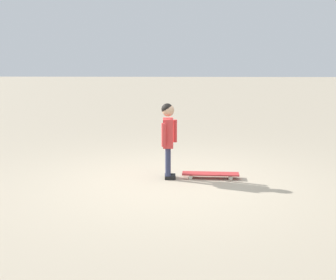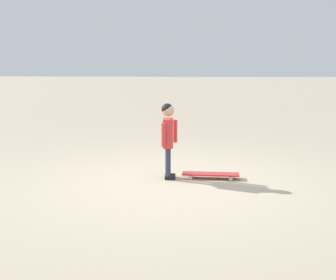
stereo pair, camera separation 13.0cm
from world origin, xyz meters
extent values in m
plane|color=tan|center=(0.00, 0.00, 0.00)|extent=(50.00, 50.00, 0.00)
cylinder|color=#2D3351|center=(-0.07, 0.33, 0.24)|extent=(0.08, 0.08, 0.42)
cube|color=black|center=(-0.04, 0.33, 0.03)|extent=(0.15, 0.09, 0.05)
cylinder|color=#2D3351|center=(-0.07, 0.22, 0.24)|extent=(0.08, 0.08, 0.42)
cube|color=black|center=(-0.04, 0.22, 0.03)|extent=(0.15, 0.09, 0.05)
cube|color=#D13838|center=(-0.07, 0.27, 0.65)|extent=(0.15, 0.24, 0.40)
cylinder|color=#D13838|center=(0.02, 0.43, 0.65)|extent=(0.06, 0.06, 0.32)
cylinder|color=#D13838|center=(-0.13, 0.12, 0.65)|extent=(0.06, 0.06, 0.32)
sphere|color=tan|center=(-0.07, 0.27, 0.96)|extent=(0.17, 0.17, 0.17)
sphere|color=black|center=(-0.08, 0.27, 0.98)|extent=(0.16, 0.16, 0.16)
cube|color=#B22D2D|center=(0.53, 0.30, 0.07)|extent=(0.80, 0.23, 0.02)
cube|color=#B7B7BC|center=(0.80, 0.28, 0.05)|extent=(0.04, 0.11, 0.02)
cube|color=#B7B7BC|center=(0.25, 0.31, 0.05)|extent=(0.04, 0.11, 0.02)
cylinder|color=beige|center=(0.81, 0.36, 0.03)|extent=(0.06, 0.03, 0.06)
cylinder|color=beige|center=(0.80, 0.21, 0.03)|extent=(0.06, 0.03, 0.06)
cylinder|color=beige|center=(0.25, 0.39, 0.03)|extent=(0.06, 0.03, 0.06)
cylinder|color=beige|center=(0.24, 0.24, 0.03)|extent=(0.06, 0.03, 0.06)
camera|label=1|loc=(0.09, -6.26, 1.80)|focal=51.35mm
camera|label=2|loc=(0.22, -6.25, 1.80)|focal=51.35mm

